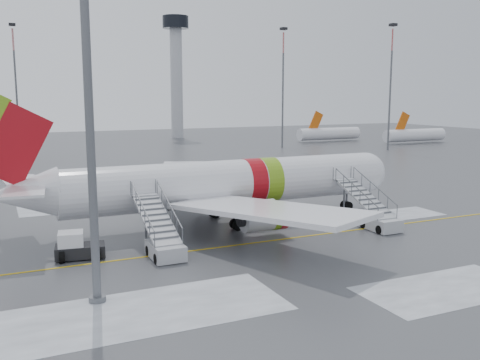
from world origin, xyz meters
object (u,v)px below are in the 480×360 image
airstair_fwd (375,215)px  light_mast_near (86,51)px  airliner (220,184)px  pushback_tug (77,247)px  airstair_aft (162,240)px

airstair_fwd → light_mast_near: (-23.47, -6.58, 11.85)m
airliner → pushback_tug: size_ratio=10.23×
airstair_aft → pushback_tug: bearing=162.8°
light_mast_near → pushback_tug: bearing=89.1°
pushback_tug → light_mast_near: light_mast_near is taller
airstair_fwd → light_mast_near: size_ratio=0.31×
airstair_fwd → pushback_tug: bearing=175.9°
airstair_aft → pushback_tug: (-5.37, 1.67, -0.26)m
light_mast_near → airstair_aft: bearing=50.1°
airstair_fwd → light_mast_near: 27.10m
airliner → pushback_tug: airliner is taller
airstair_fwd → airstair_aft: (-17.96, 0.00, 0.00)m
airstair_fwd → airstair_aft: same height
airstair_aft → airliner: bearing=43.1°
airstair_fwd → pushback_tug: (-23.34, 1.67, -0.26)m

